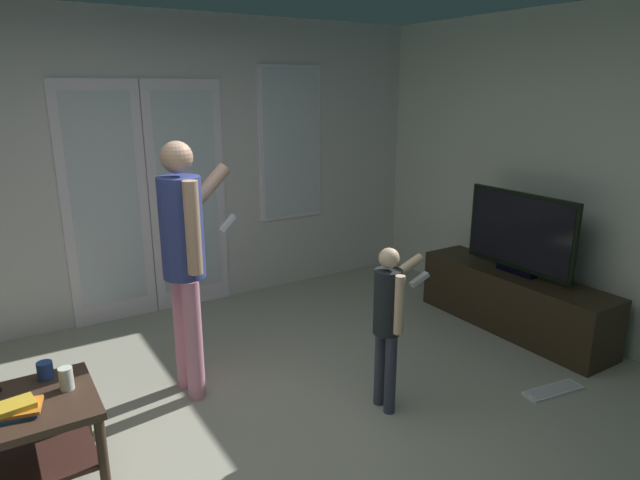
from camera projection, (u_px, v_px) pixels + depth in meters
The scene contains 11 objects.
ground_plane at pixel (254, 474), 2.92m from camera, with size 6.06×5.07×0.02m, color #A2A18D.
wall_back_with_doors at pixel (128, 172), 4.64m from camera, with size 6.06×0.09×2.63m.
wall_right_plain at pixel (612, 181), 4.10m from camera, with size 0.06×5.07×2.60m.
tv_stand at pixel (513, 301), 4.59m from camera, with size 0.44×1.69×0.49m.
flat_screen_tv at pixel (520, 233), 4.43m from camera, with size 0.08×1.01×0.67m.
person_adult at pixel (184, 249), 3.43m from camera, with size 0.60×0.49×1.67m.
person_child at pixel (389, 314), 3.34m from camera, with size 0.49×0.29×1.07m.
loose_keyboard at pixel (553, 390), 3.68m from camera, with size 0.45×0.19×0.02m.
cup_near_edge at pixel (66, 379), 2.80m from camera, with size 0.07×0.07×0.12m, color white.
cup_by_laptop at pixel (45, 370), 2.90m from camera, with size 0.08×0.08×0.09m, color #274794.
book_stack at pixel (18, 408), 2.59m from camera, with size 0.22×0.20×0.06m.
Camera 1 is at (-1.01, -2.28, 1.98)m, focal length 30.73 mm.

